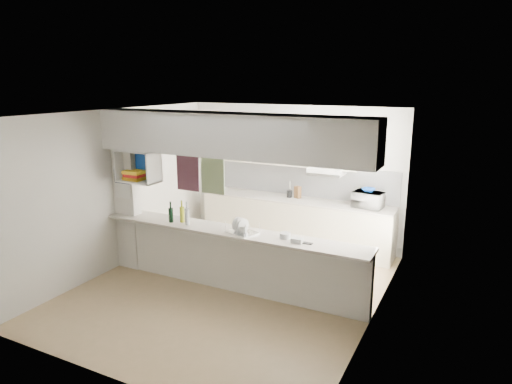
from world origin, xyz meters
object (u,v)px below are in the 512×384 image
Objects in this scene: dish_rack at (242,227)px; wine_bottles at (180,215)px; bowl at (369,190)px; microwave at (368,200)px.

dish_rack is 1.06m from wine_bottles.
bowl is 2.52m from dish_rack.
dish_rack is 1.32× the size of wine_bottles.
wine_bottles is at bearing -160.51° from dish_rack.
dish_rack is at bearing 68.38° from microwave.
microwave reaches higher than dish_rack.
bowl is (-0.01, 0.02, 0.17)m from microwave.
microwave is 1.01× the size of dish_rack.
dish_rack is (-1.28, -2.16, -0.22)m from bowl.
wine_bottles reaches higher than microwave.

